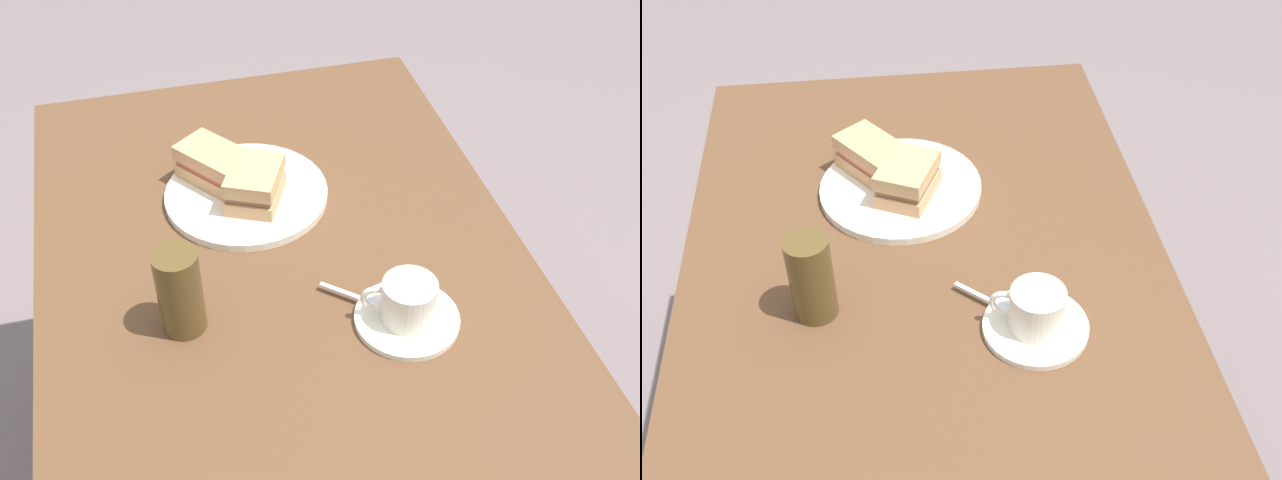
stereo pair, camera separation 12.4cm
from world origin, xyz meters
TOP-DOWN VIEW (x-y plane):
  - dining_table at (0.00, 0.00)m, footprint 1.15×0.76m
  - sandwich_plate at (-0.19, -0.03)m, footprint 0.28×0.28m
  - sandwich_front at (-0.16, -0.02)m, footprint 0.13×0.12m
  - sandwich_back at (-0.22, -0.07)m, footprint 0.16×0.15m
  - coffee_saucer at (0.15, 0.14)m, footprint 0.15×0.15m
  - coffee_cup at (0.15, 0.14)m, footprint 0.08×0.11m
  - spoon at (0.10, 0.09)m, footprint 0.07×0.08m
  - drinking_glass at (0.08, -0.17)m, footprint 0.06×0.06m

SIDE VIEW (x-z plane):
  - dining_table at x=0.00m, z-range 0.23..0.96m
  - coffee_saucer at x=0.15m, z-range 0.73..0.74m
  - sandwich_plate at x=-0.19m, z-range 0.73..0.74m
  - spoon at x=0.10m, z-range 0.74..0.75m
  - coffee_cup at x=0.15m, z-range 0.74..0.81m
  - sandwich_back at x=-0.22m, z-range 0.74..0.81m
  - sandwich_front at x=-0.16m, z-range 0.74..0.81m
  - drinking_glass at x=0.08m, z-range 0.73..0.87m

